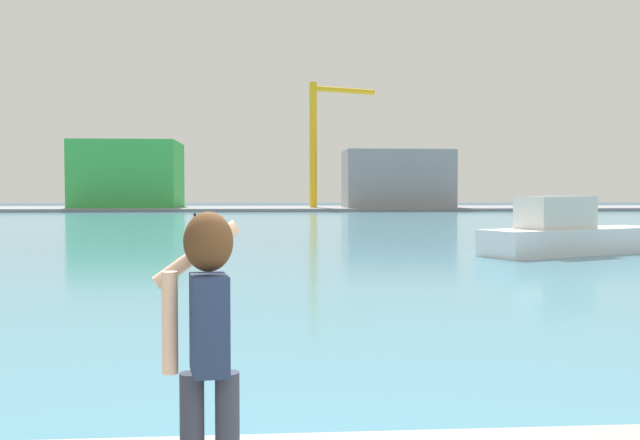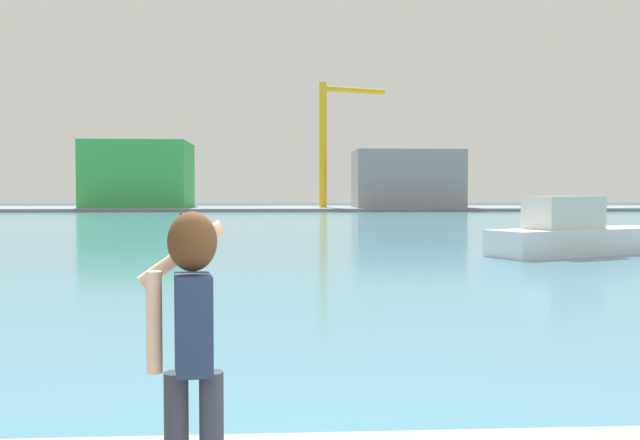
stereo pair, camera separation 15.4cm
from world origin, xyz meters
TOP-DOWN VIEW (x-y plane):
  - ground_plane at (0.00, 50.00)m, footprint 220.00×220.00m
  - harbor_water at (0.00, 52.00)m, footprint 140.00×100.00m
  - far_shore_dock at (0.00, 92.00)m, footprint 140.00×20.00m
  - person_photographer at (-1.07, 0.68)m, footprint 0.53×0.55m
  - boat_moored at (10.68, 22.40)m, footprint 8.03×5.05m
  - warehouse_left at (-19.26, 92.82)m, footprint 13.50×11.79m
  - warehouse_right at (16.53, 88.79)m, footprint 14.04×8.20m
  - port_crane at (6.33, 90.04)m, footprint 9.15×3.97m

SIDE VIEW (x-z plane):
  - ground_plane at x=0.00m, z-range 0.00..0.00m
  - harbor_water at x=0.00m, z-range 0.00..0.02m
  - far_shore_dock at x=0.00m, z-range 0.00..0.41m
  - boat_moored at x=10.68m, z-range -0.32..1.88m
  - person_photographer at x=-1.07m, z-range 0.70..2.44m
  - warehouse_right at x=16.53m, z-range 0.41..7.92m
  - warehouse_left at x=-19.26m, z-range 0.41..9.15m
  - port_crane at x=6.33m, z-range 1.99..18.51m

